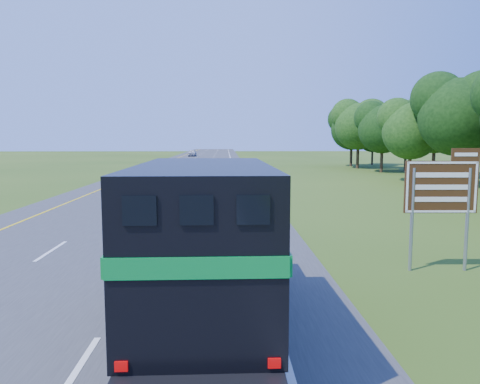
# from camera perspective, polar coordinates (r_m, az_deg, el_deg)

# --- Properties ---
(road) EXTENTS (15.00, 260.00, 0.04)m
(road) POSITION_cam_1_polar(r_m,az_deg,el_deg) (55.92, -6.35, 2.35)
(road) COLOR #38383A
(road) RESTS_ON ground
(lane_markings) EXTENTS (11.15, 260.00, 0.01)m
(lane_markings) POSITION_cam_1_polar(r_m,az_deg,el_deg) (55.92, -6.35, 2.37)
(lane_markings) COLOR yellow
(lane_markings) RESTS_ON road
(horse_truck) EXTENTS (2.61, 7.96, 3.51)m
(horse_truck) POSITION_cam_1_polar(r_m,az_deg,el_deg) (9.79, -4.24, -5.99)
(horse_truck) COLOR black
(horse_truck) RESTS_ON road
(white_suv) EXTENTS (2.59, 5.60, 1.56)m
(white_suv) POSITION_cam_1_polar(r_m,az_deg,el_deg) (40.73, -12.80, 1.81)
(white_suv) COLOR silver
(white_suv) RESTS_ON road
(far_car) EXTENTS (1.85, 4.56, 1.55)m
(far_car) POSITION_cam_1_polar(r_m,az_deg,el_deg) (108.56, -5.86, 4.77)
(far_car) COLOR #B6B7BD
(far_car) RESTS_ON road
(exit_sign) EXTENTS (2.22, 0.15, 3.75)m
(exit_sign) POSITION_cam_1_polar(r_m,az_deg,el_deg) (15.36, 23.43, 0.01)
(exit_sign) COLOR gray
(exit_sign) RESTS_ON ground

